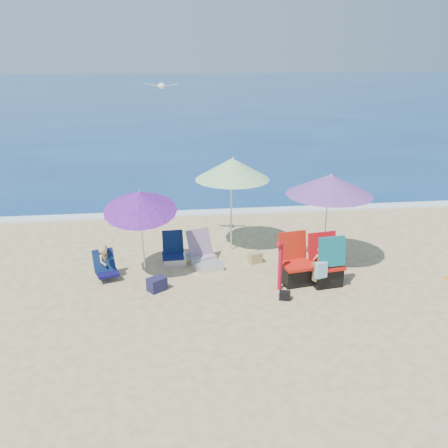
{
  "coord_description": "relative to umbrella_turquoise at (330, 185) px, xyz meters",
  "views": [
    {
      "loc": [
        -1.5,
        -9.14,
        4.73
      ],
      "look_at": [
        -0.3,
        1.0,
        1.1
      ],
      "focal_mm": 40.33,
      "sensor_mm": 36.0,
      "label": 1
    }
  ],
  "objects": [
    {
      "name": "bag_black_b",
      "position": [
        -1.26,
        -1.46,
        -1.82
      ],
      "size": [
        0.25,
        0.21,
        0.17
      ],
      "color": "black",
      "rests_on": "ground"
    },
    {
      "name": "umbrella_blue",
      "position": [
        -4.05,
        -0.11,
        -0.19
      ],
      "size": [
        1.58,
        1.64,
        2.1
      ],
      "color": "white",
      "rests_on": "ground"
    },
    {
      "name": "seagull",
      "position": [
        -3.51,
        1.15,
        2.0
      ],
      "size": [
        0.73,
        0.34,
        0.13
      ],
      "color": "white"
    },
    {
      "name": "bag_tan",
      "position": [
        -1.53,
        0.37,
        -1.78
      ],
      "size": [
        0.34,
        0.29,
        0.25
      ],
      "color": "#9E8F5A",
      "rests_on": "ground"
    },
    {
      "name": "umbrella_striped",
      "position": [
        -1.96,
        1.16,
        0.13
      ],
      "size": [
        2.07,
        2.07,
        2.33
      ],
      "color": "silver",
      "rests_on": "ground"
    },
    {
      "name": "umbrella_turquoise",
      "position": [
        0.0,
        0.0,
        0.0
      ],
      "size": [
        2.24,
        2.24,
        2.17
      ],
      "color": "silver",
      "rests_on": "ground"
    },
    {
      "name": "person_left",
      "position": [
        -4.84,
        -0.05,
        -1.53
      ],
      "size": [
        0.6,
        0.6,
        0.82
      ],
      "color": "tan",
      "rests_on": "ground"
    },
    {
      "name": "camp_chair_right",
      "position": [
        -0.27,
        -0.91,
        -1.5
      ],
      "size": [
        0.69,
        0.79,
        1.12
      ],
      "color": "red",
      "rests_on": "ground"
    },
    {
      "name": "ground",
      "position": [
        -1.99,
        -0.98,
        -1.91
      ],
      "size": [
        120.0,
        120.0,
        0.0
      ],
      "color": "#D8BC84",
      "rests_on": "ground"
    },
    {
      "name": "sea",
      "position": [
        -1.99,
        44.02,
        -1.96
      ],
      "size": [
        120.0,
        80.0,
        0.12
      ],
      "color": "navy",
      "rests_on": "ground"
    },
    {
      "name": "camp_chair_left",
      "position": [
        -0.87,
        -0.75,
        -1.59
      ],
      "size": [
        0.71,
        0.78,
        1.07
      ],
      "color": "red",
      "rests_on": "ground"
    },
    {
      "name": "person_center",
      "position": [
        -0.35,
        -0.88,
        -1.52
      ],
      "size": [
        0.59,
        0.6,
        0.81
      ],
      "color": "tan",
      "rests_on": "ground"
    },
    {
      "name": "furled_umbrella",
      "position": [
        -1.27,
        -1.02,
        -1.29
      ],
      "size": [
        0.15,
        0.14,
        1.13
      ],
      "color": "#AF0C22",
      "rests_on": "ground"
    },
    {
      "name": "chair_rainbow",
      "position": [
        -2.7,
        0.3,
        -1.7
      ],
      "size": [
        0.81,
        1.01,
        0.78
      ],
      "color": "#E66E51",
      "rests_on": "ground"
    },
    {
      "name": "chair_navy",
      "position": [
        -3.38,
        0.62,
        -1.73
      ],
      "size": [
        0.54,
        0.64,
        0.69
      ],
      "color": "#0C1547",
      "rests_on": "ground"
    },
    {
      "name": "bag_navy_a",
      "position": [
        -3.76,
        -0.78,
        -1.77
      ],
      "size": [
        0.44,
        0.42,
        0.28
      ],
      "color": "#1C1B3C",
      "rests_on": "ground"
    },
    {
      "name": "foam",
      "position": [
        -1.99,
        4.12,
        -1.89
      ],
      "size": [
        120.0,
        0.5,
        0.04
      ],
      "color": "white",
      "rests_on": "ground"
    },
    {
      "name": "bag_navy_b",
      "position": [
        0.27,
        0.39,
        -1.78
      ],
      "size": [
        0.39,
        0.31,
        0.27
      ],
      "color": "#1B1E3B",
      "rests_on": "ground"
    }
  ]
}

